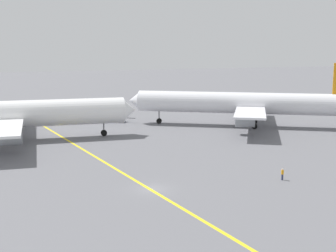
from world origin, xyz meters
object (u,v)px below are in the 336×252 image
(airliner_being_pushed, at_px, (243,103))
(ground_crew_marshaller_foreground, at_px, (282,174))
(pushback_tug, at_px, (113,117))
(airliner_at_gate_left, at_px, (16,115))

(airliner_being_pushed, xyz_separation_m, ground_crew_marshaller_foreground, (-17.14, -41.44, -4.58))
(airliner_being_pushed, xyz_separation_m, pushback_tug, (-27.33, 17.24, -4.27))
(airliner_being_pushed, bearing_deg, ground_crew_marshaller_foreground, -112.47)
(airliner_at_gate_left, xyz_separation_m, pushback_tug, (23.76, 16.02, -4.11))
(airliner_at_gate_left, relative_size, ground_crew_marshaller_foreground, 28.78)
(airliner_at_gate_left, bearing_deg, ground_crew_marshaller_foreground, -51.47)
(airliner_at_gate_left, relative_size, airliner_being_pushed, 0.99)
(airliner_at_gate_left, height_order, ground_crew_marshaller_foreground, airliner_at_gate_left)
(airliner_at_gate_left, relative_size, pushback_tug, 6.26)
(pushback_tug, bearing_deg, airliner_at_gate_left, -146.01)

